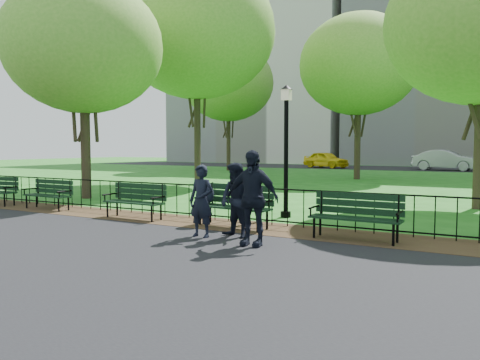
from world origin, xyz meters
The scene contains 21 objects.
ground centered at (0.00, 0.00, 0.00)m, with size 120.00×120.00×0.00m, color #20641A.
asphalt_path centered at (0.00, -3.40, 0.01)m, with size 60.00×9.20×0.01m, color black.
dirt_strip centered at (0.00, 1.50, 0.01)m, with size 60.00×1.60×0.01m, color #3A2417.
far_street centered at (0.00, 35.00, 0.01)m, with size 70.00×9.00×0.01m, color black.
iron_fence centered at (0.00, 2.00, 0.50)m, with size 24.06×0.06×1.00m.
apartment_west centered at (-22.00, 48.00, 13.00)m, with size 22.00×15.00×26.00m, color silver.
apartment_mid centered at (2.00, 48.00, 15.00)m, with size 24.00×15.00×30.00m, color beige.
park_bench_main centered at (-0.80, 1.33, 0.68)m, with size 1.96×0.81×1.08m.
park_bench_left_a centered at (-3.35, 1.25, 0.57)m, with size 1.76×0.58×0.99m.
park_bench_left_b centered at (-6.84, 1.39, 0.55)m, with size 1.72×0.59×0.96m.
park_bench_right_a centered at (2.43, 1.21, 0.59)m, with size 1.81×0.59×1.02m.
lamppost centered at (-0.04, 3.37, 1.90)m, with size 0.31×0.31×3.49m.
tree_near_w centered at (-8.26, 4.12, 5.48)m, with size 5.66×5.66×7.89m.
tree_mid_w centered at (-8.57, 11.77, 7.64)m, with size 7.89×7.89×11.00m.
tree_far_c centered at (-2.36, 19.10, 6.60)m, with size 6.82×6.82×9.51m.
tree_far_w centered at (-14.21, 24.48, 7.00)m, with size 7.23×7.23×10.08m.
person_left centered at (-0.45, -0.04, 0.76)m, with size 0.55×0.36×1.49m, color black.
person_mid centered at (0.20, 0.26, 0.78)m, with size 0.75×0.39×1.54m, color black.
person_right centered at (0.85, -0.28, 0.91)m, with size 1.05×0.43×1.80m, color black.
taxi centered at (-8.87, 32.78, 0.75)m, with size 1.74×4.33×1.48m, color yellow.
sedan_silver centered at (1.15, 32.72, 0.84)m, with size 1.75×5.01×1.65m, color #9FA0A6.
Camera 1 is at (4.89, -8.01, 1.86)m, focal length 35.00 mm.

